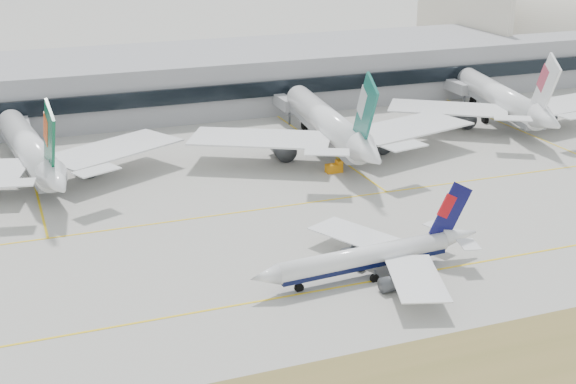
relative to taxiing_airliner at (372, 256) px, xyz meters
name	(u,v)px	position (x,y,z in m)	size (l,w,h in m)	color
ground	(317,275)	(-7.94, 3.08, -3.27)	(3000.00, 3000.00, 0.00)	gray
taxiing_airliner	(372,256)	(0.00, 0.00, 0.00)	(40.35, 34.98, 13.55)	white
widebody_eva	(32,152)	(-45.92, 66.41, 2.75)	(63.17, 62.18, 22.65)	white
widebody_cathay	(329,126)	(19.58, 61.80, 3.17)	(67.61, 66.52, 24.23)	white
widebody_china_air	(503,100)	(72.33, 69.62, 2.89)	(63.60, 63.18, 23.15)	white
terminal	(159,82)	(-7.94, 117.92, 4.24)	(280.00, 43.10, 15.00)	gray
hangar	(562,58)	(146.63, 138.08, -3.13)	(91.00, 60.00, 60.00)	beige
gse_c	(335,168)	(15.10, 48.30, -2.22)	(3.55, 2.00, 2.60)	orange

